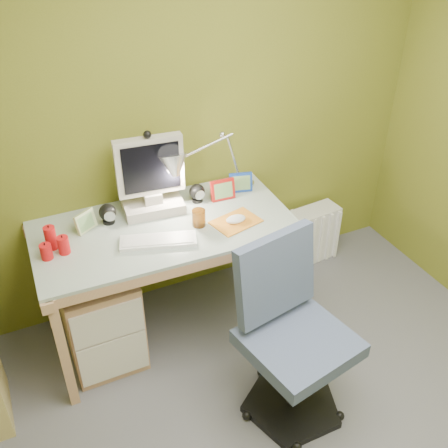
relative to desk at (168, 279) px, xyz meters
name	(u,v)px	position (x,y,z in m)	size (l,w,h in m)	color
wall_back	(181,122)	(0.26, 0.37, 0.81)	(3.20, 0.01, 2.40)	olive
slope_ceiling	(4,187)	(-0.74, -1.23, 1.46)	(1.10, 3.20, 1.10)	white
desk	(168,279)	(0.00, 0.00, 0.00)	(1.45, 0.72, 0.77)	tan
monitor	(150,175)	(0.00, 0.18, 0.62)	(0.34, 0.20, 0.47)	#BAB1A7
speaker_left	(108,214)	(-0.27, 0.16, 0.45)	(0.10, 0.10, 0.12)	black
speaker_right	(197,193)	(0.27, 0.16, 0.44)	(0.09, 0.09, 0.11)	black
keyboard	(158,241)	(-0.08, -0.14, 0.40)	(0.41, 0.13, 0.02)	white
mousepad	(236,222)	(0.38, -0.14, 0.39)	(0.26, 0.18, 0.01)	orange
mouse	(236,219)	(0.38, -0.14, 0.41)	(0.12, 0.07, 0.04)	white
amber_tumbler	(199,218)	(0.18, -0.08, 0.44)	(0.08, 0.08, 0.10)	#985316
candle_cluster	(52,242)	(-0.60, 0.01, 0.45)	(0.17, 0.15, 0.13)	red
photo_frame_red	(223,190)	(0.42, 0.12, 0.45)	(0.15, 0.02, 0.13)	#AC1512
photo_frame_blue	(241,182)	(0.56, 0.16, 0.45)	(0.14, 0.02, 0.12)	#163999
photo_frame_green	(85,221)	(-0.40, 0.14, 0.44)	(0.13, 0.02, 0.11)	#AFBF83
desk_lamp	(223,148)	(0.45, 0.18, 0.69)	(0.57, 0.24, 0.61)	#B9BABE
task_chair	(299,340)	(0.38, -0.85, 0.12)	(0.56, 0.56, 1.02)	#3F4B68
radiator	(310,235)	(1.17, 0.23, -0.18)	(0.42, 0.17, 0.42)	silver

